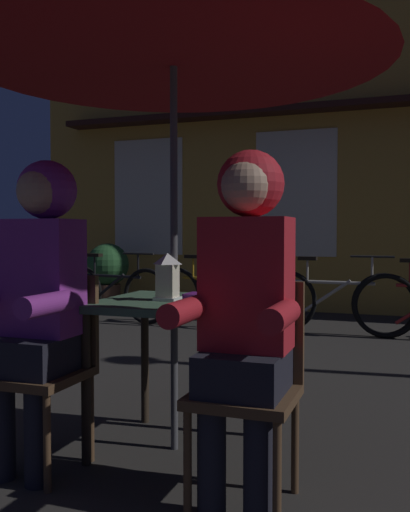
{
  "coord_description": "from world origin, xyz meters",
  "views": [
    {
      "loc": [
        1.07,
        -2.55,
        1.07
      ],
      "look_at": [
        0.0,
        0.45,
        0.94
      ],
      "focal_mm": 39.73,
      "sensor_mm": 36.0,
      "label": 1
    }
  ],
  "objects_px": {
    "person_left_hooded": "(38,283)",
    "bicycle_second": "(214,296)",
    "chair_right": "(249,377)",
    "potted_plant": "(108,270)",
    "chair_left": "(47,359)",
    "bicycle_third": "(334,301)",
    "book": "(206,296)",
    "lantern": "(168,275)",
    "person_right_hooded": "(245,290)",
    "cafe_table": "(174,321)",
    "bicycle_nearest": "(112,292)",
    "patio_umbrella": "(173,27)"
  },
  "relations": [
    {
      "from": "cafe_table",
      "to": "chair_right",
      "type": "relative_size",
      "value": 0.85
    },
    {
      "from": "person_left_hooded",
      "to": "bicycle_second",
      "type": "bearing_deg",
      "value": 97.44
    },
    {
      "from": "cafe_table",
      "to": "book",
      "type": "xyz_separation_m",
      "value": [
        0.12,
        0.12,
        0.11
      ]
    },
    {
      "from": "cafe_table",
      "to": "book",
      "type": "height_order",
      "value": "book"
    },
    {
      "from": "patio_umbrella",
      "to": "bicycle_second",
      "type": "xyz_separation_m",
      "value": [
        -0.99,
        3.52,
        -1.71
      ]
    },
    {
      "from": "person_left_hooded",
      "to": "bicycle_nearest",
      "type": "xyz_separation_m",
      "value": [
        -1.81,
        3.93,
        -0.5
      ]
    },
    {
      "from": "chair_right",
      "to": "potted_plant",
      "type": "relative_size",
      "value": 0.95
    },
    {
      "from": "patio_umbrella",
      "to": "bicycle_nearest",
      "type": "bearing_deg",
      "value": 123.13
    },
    {
      "from": "chair_left",
      "to": "book",
      "type": "height_order",
      "value": "chair_left"
    },
    {
      "from": "book",
      "to": "person_left_hooded",
      "type": "bearing_deg",
      "value": -136.41
    },
    {
      "from": "person_right_hooded",
      "to": "cafe_table",
      "type": "bearing_deg",
      "value": 138.43
    },
    {
      "from": "cafe_table",
      "to": "person_left_hooded",
      "type": "relative_size",
      "value": 0.53
    },
    {
      "from": "person_left_hooded",
      "to": "lantern",
      "type": "bearing_deg",
      "value": 41.78
    },
    {
      "from": "chair_left",
      "to": "chair_right",
      "type": "relative_size",
      "value": 1.0
    },
    {
      "from": "patio_umbrella",
      "to": "person_right_hooded",
      "type": "xyz_separation_m",
      "value": [
        0.48,
        -0.43,
        -1.21
      ]
    },
    {
      "from": "chair_left",
      "to": "bicycle_second",
      "type": "xyz_separation_m",
      "value": [
        -0.51,
        3.89,
        -0.14
      ]
    },
    {
      "from": "lantern",
      "to": "chair_right",
      "type": "height_order",
      "value": "lantern"
    },
    {
      "from": "bicycle_third",
      "to": "book",
      "type": "bearing_deg",
      "value": -93.74
    },
    {
      "from": "potted_plant",
      "to": "person_right_hooded",
      "type": "bearing_deg",
      "value": -55.46
    },
    {
      "from": "person_left_hooded",
      "to": "bicycle_third",
      "type": "height_order",
      "value": "person_left_hooded"
    },
    {
      "from": "bicycle_second",
      "to": "chair_right",
      "type": "bearing_deg",
      "value": -69.22
    },
    {
      "from": "person_right_hooded",
      "to": "bicycle_nearest",
      "type": "xyz_separation_m",
      "value": [
        -2.77,
        3.93,
        -0.5
      ]
    },
    {
      "from": "bicycle_third",
      "to": "chair_left",
      "type": "bearing_deg",
      "value": -101.96
    },
    {
      "from": "patio_umbrella",
      "to": "bicycle_nearest",
      "type": "relative_size",
      "value": 1.39
    },
    {
      "from": "cafe_table",
      "to": "bicycle_third",
      "type": "bearing_deg",
      "value": 84.42
    },
    {
      "from": "patio_umbrella",
      "to": "book",
      "type": "height_order",
      "value": "patio_umbrella"
    },
    {
      "from": "chair_left",
      "to": "bicycle_nearest",
      "type": "xyz_separation_m",
      "value": [
        -1.81,
        3.87,
        -0.14
      ]
    },
    {
      "from": "chair_right",
      "to": "bicycle_third",
      "type": "height_order",
      "value": "chair_right"
    },
    {
      "from": "chair_left",
      "to": "person_right_hooded",
      "type": "height_order",
      "value": "person_right_hooded"
    },
    {
      "from": "chair_left",
      "to": "bicycle_nearest",
      "type": "relative_size",
      "value": 0.52
    },
    {
      "from": "lantern",
      "to": "book",
      "type": "xyz_separation_m",
      "value": [
        0.15,
        0.14,
        -0.11
      ]
    },
    {
      "from": "chair_left",
      "to": "lantern",
      "type": "bearing_deg",
      "value": 37.54
    },
    {
      "from": "chair_right",
      "to": "book",
      "type": "distance_m",
      "value": 0.66
    },
    {
      "from": "lantern",
      "to": "bicycle_third",
      "type": "distance_m",
      "value": 3.6
    },
    {
      "from": "lantern",
      "to": "person_left_hooded",
      "type": "relative_size",
      "value": 0.17
    },
    {
      "from": "bicycle_third",
      "to": "book",
      "type": "height_order",
      "value": "bicycle_third"
    },
    {
      "from": "bicycle_nearest",
      "to": "book",
      "type": "height_order",
      "value": "bicycle_nearest"
    },
    {
      "from": "chair_left",
      "to": "book",
      "type": "xyz_separation_m",
      "value": [
        0.6,
        0.49,
        0.26
      ]
    },
    {
      "from": "patio_umbrella",
      "to": "bicycle_second",
      "type": "height_order",
      "value": "patio_umbrella"
    },
    {
      "from": "cafe_table",
      "to": "bicycle_nearest",
      "type": "bearing_deg",
      "value": 123.13
    },
    {
      "from": "bicycle_nearest",
      "to": "chair_right",
      "type": "bearing_deg",
      "value": -54.46
    },
    {
      "from": "chair_right",
      "to": "patio_umbrella",
      "type": "bearing_deg",
      "value": 142.45
    },
    {
      "from": "chair_left",
      "to": "bicycle_third",
      "type": "bearing_deg",
      "value": 78.04
    },
    {
      "from": "bicycle_second",
      "to": "book",
      "type": "distance_m",
      "value": 3.6
    },
    {
      "from": "chair_left",
      "to": "book",
      "type": "distance_m",
      "value": 0.82
    },
    {
      "from": "bicycle_nearest",
      "to": "bicycle_third",
      "type": "relative_size",
      "value": 0.99
    },
    {
      "from": "chair_right",
      "to": "potted_plant",
      "type": "distance_m",
      "value": 5.95
    },
    {
      "from": "lantern",
      "to": "person_right_hooded",
      "type": "xyz_separation_m",
      "value": [
        0.51,
        -0.41,
        -0.01
      ]
    },
    {
      "from": "person_right_hooded",
      "to": "chair_left",
      "type": "bearing_deg",
      "value": 176.61
    },
    {
      "from": "person_left_hooded",
      "to": "potted_plant",
      "type": "relative_size",
      "value": 1.52
    }
  ]
}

